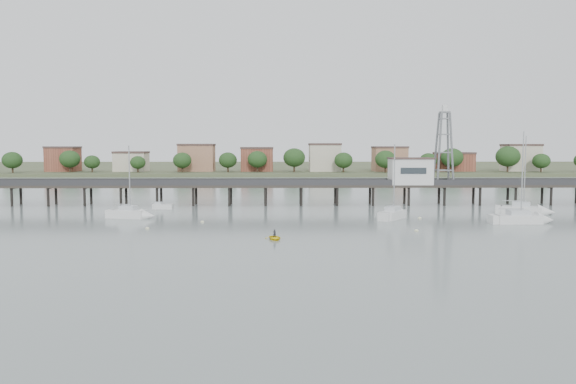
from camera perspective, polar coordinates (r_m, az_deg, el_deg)
name	(u,v)px	position (r m, az deg, el deg)	size (l,w,h in m)	color
ground_plane	(288,274)	(51.05, -0.02, -8.33)	(500.00, 500.00, 0.00)	slate
pier	(283,186)	(110.01, -0.48, 0.65)	(150.00, 5.00, 5.50)	#2D2823
pier_building	(410,171)	(112.82, 12.33, 2.11)	(8.40, 5.40, 5.30)	silver
lattice_tower	(444,148)	(114.38, 15.55, 4.30)	(3.20, 3.20, 15.50)	slate
sailboat_e	(530,210)	(103.59, 23.34, -1.73)	(8.83, 5.36, 14.03)	white
sailboat_b	(134,214)	(93.02, -15.34, -2.19)	(7.63, 3.70, 12.22)	white
sailboat_c	(396,214)	(91.36, 10.88, -2.23)	(6.16, 7.34, 12.44)	white
sailboat_d	(527,219)	(91.19, 23.15, -2.55)	(8.90, 2.90, 14.50)	white
white_tender	(162,206)	(105.79, -12.65, -1.45)	(3.70, 1.68, 1.41)	white
yellow_dinghy	(275,239)	(69.60, -1.38, -4.83)	(2.06, 0.60, 2.88)	yellow
dinghy_occupant	(275,239)	(69.60, -1.38, -4.83)	(0.37, 1.00, 0.24)	black
mooring_buoys	(358,225)	(81.77, 7.17, -3.39)	(65.22, 13.81, 0.39)	#F4F4BE
far_shore	(282,167)	(289.51, -0.65, 2.57)	(500.00, 170.00, 10.40)	#475133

